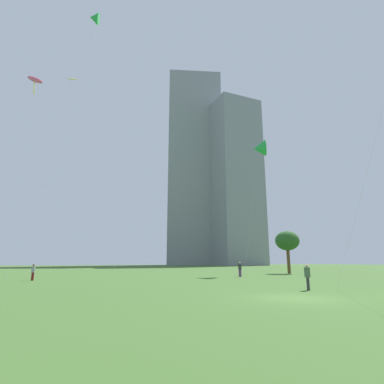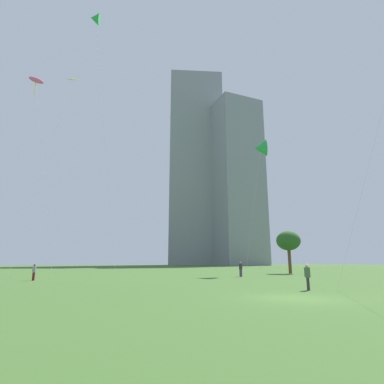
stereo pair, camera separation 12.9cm
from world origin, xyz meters
name	(u,v)px [view 1 (the left image)]	position (x,y,z in m)	size (l,w,h in m)	color
ground	(297,298)	(0.00, 0.00, 0.00)	(280.00, 280.00, 0.00)	#3D6028
person_standing_0	(307,275)	(3.57, 3.19, 0.94)	(0.36, 0.36, 1.62)	#2D2D33
person_standing_1	(33,271)	(-13.78, 20.65, 0.89)	(0.34, 0.34, 1.54)	maroon
person_standing_2	(240,268)	(8.33, 19.99, 1.00)	(0.38, 0.38, 1.73)	#593372
kite_flying_3	(35,80)	(-17.33, 32.40, 27.38)	(6.12, 5.30, 28.19)	silver
kite_flying_5	(259,148)	(16.11, 26.10, 19.28)	(4.71, 3.19, 20.63)	silver
kite_flying_6	(71,81)	(-12.01, 20.33, 21.32)	(3.87, 6.09, 22.00)	silver
kite_flying_7	(94,18)	(-10.07, 26.02, 34.89)	(5.11, 3.82, 35.80)	silver
park_tree_0	(287,241)	(19.78, 25.46, 4.74)	(3.55, 3.55, 6.25)	brown
distant_highrise_0	(194,168)	(43.22, 122.86, 47.06)	(25.20, 20.45, 94.12)	gray
distant_highrise_1	(232,182)	(56.76, 108.90, 37.63)	(20.10, 23.44, 75.26)	gray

